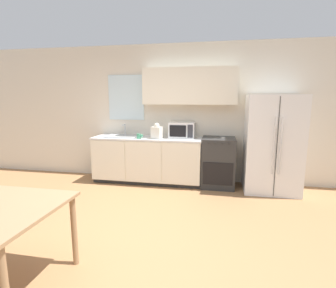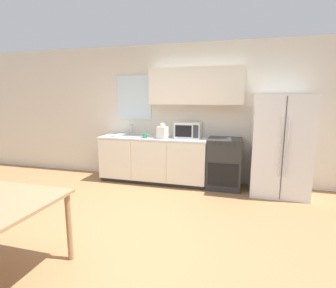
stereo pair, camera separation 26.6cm
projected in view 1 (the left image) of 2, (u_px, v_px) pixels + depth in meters
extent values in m
plane|color=#9E7047|center=(123.00, 234.00, 3.25)|extent=(12.00, 12.00, 0.00)
cube|color=beige|center=(163.00, 113.00, 5.31)|extent=(12.00, 0.06, 2.70)
cube|color=silver|center=(126.00, 98.00, 5.36)|extent=(0.75, 0.04, 0.90)
cube|color=silver|center=(190.00, 86.00, 4.93)|extent=(1.76, 0.32, 0.68)
cube|color=#333333|center=(148.00, 179.00, 5.29)|extent=(2.12, 0.55, 0.08)
cube|color=silver|center=(148.00, 159.00, 5.18)|extent=(2.12, 0.61, 0.79)
cube|color=silver|center=(108.00, 161.00, 5.02)|extent=(0.69, 0.01, 0.77)
cube|color=silver|center=(143.00, 162.00, 4.89)|extent=(0.69, 0.01, 0.77)
cube|color=silver|center=(181.00, 164.00, 4.75)|extent=(0.69, 0.01, 0.77)
cube|color=silver|center=(147.00, 138.00, 5.11)|extent=(2.14, 0.63, 0.03)
cube|color=#2D2D2D|center=(218.00, 162.00, 4.94)|extent=(0.61, 0.59, 0.93)
cube|color=black|center=(218.00, 174.00, 4.67)|extent=(0.53, 0.01, 0.41)
cylinder|color=#262626|center=(209.00, 143.00, 4.60)|extent=(0.03, 0.02, 0.03)
cylinder|color=#262626|center=(215.00, 143.00, 4.58)|extent=(0.03, 0.02, 0.03)
cylinder|color=#262626|center=(222.00, 144.00, 4.56)|extent=(0.03, 0.02, 0.03)
cylinder|color=#262626|center=(229.00, 144.00, 4.54)|extent=(0.03, 0.02, 0.03)
cube|color=white|center=(272.00, 144.00, 4.63)|extent=(0.93, 0.72, 1.72)
cube|color=#3F3F3F|center=(277.00, 148.00, 4.27)|extent=(0.01, 0.01, 1.66)
cylinder|color=silver|center=(274.00, 146.00, 4.25)|extent=(0.02, 0.02, 0.95)
cylinder|color=silver|center=(280.00, 146.00, 4.23)|extent=(0.02, 0.02, 0.95)
cube|color=#B7BABC|center=(122.00, 136.00, 5.21)|extent=(0.66, 0.43, 0.02)
cylinder|color=silver|center=(125.00, 129.00, 5.35)|extent=(0.02, 0.02, 0.22)
cylinder|color=silver|center=(124.00, 125.00, 5.27)|extent=(0.02, 0.14, 0.02)
cube|color=silver|center=(182.00, 130.00, 5.05)|extent=(0.48, 0.35, 0.30)
cube|color=black|center=(178.00, 131.00, 4.89)|extent=(0.31, 0.01, 0.22)
cube|color=#2D2D33|center=(190.00, 131.00, 4.84)|extent=(0.10, 0.01, 0.24)
cylinder|color=#3F8C66|center=(139.00, 136.00, 4.96)|extent=(0.08, 0.08, 0.09)
torus|color=#3F8C66|center=(142.00, 136.00, 4.94)|extent=(0.02, 0.07, 0.07)
cube|color=silver|center=(157.00, 133.00, 4.93)|extent=(0.22, 0.20, 0.22)
sphere|color=silver|center=(157.00, 126.00, 4.91)|extent=(0.12, 0.12, 0.10)
cylinder|color=#997551|center=(74.00, 230.00, 2.61)|extent=(0.06, 0.06, 0.73)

